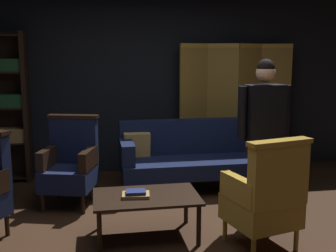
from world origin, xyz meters
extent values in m
plane|color=#331E11|center=(0.00, 0.00, 0.00)|extent=(10.00, 10.00, 0.00)
cube|color=black|center=(0.00, 2.45, 1.40)|extent=(7.20, 0.10, 2.80)
cube|color=olive|center=(0.63, 2.21, 0.95)|extent=(0.45, 0.16, 1.90)
cube|color=#B78E33|center=(0.63, 2.21, 1.87)|extent=(0.45, 0.17, 0.06)
cube|color=olive|center=(1.07, 2.19, 0.95)|extent=(0.44, 0.20, 1.90)
cube|color=#B78E33|center=(1.07, 2.19, 1.87)|extent=(0.44, 0.21, 0.06)
cube|color=olive|center=(1.49, 2.20, 0.95)|extent=(0.43, 0.22, 1.90)
cube|color=#B78E33|center=(1.49, 2.20, 1.87)|extent=(0.43, 0.23, 0.06)
cube|color=olive|center=(1.92, 2.23, 0.95)|extent=(0.45, 0.16, 1.90)
cube|color=#B78E33|center=(1.92, 2.23, 1.87)|extent=(0.45, 0.17, 0.06)
cube|color=black|center=(-1.73, 2.18, 1.02)|extent=(0.06, 0.32, 2.05)
cylinder|color=black|center=(-0.40, 1.05, 0.11)|extent=(0.07, 0.07, 0.22)
cylinder|color=black|center=(1.50, 1.05, 0.11)|extent=(0.07, 0.07, 0.22)
cylinder|color=black|center=(-0.40, 1.65, 0.11)|extent=(0.07, 0.07, 0.22)
cylinder|color=black|center=(1.50, 1.65, 0.11)|extent=(0.07, 0.07, 0.22)
cube|color=#111938|center=(0.55, 1.35, 0.32)|extent=(2.10, 0.76, 0.20)
cube|color=#111938|center=(0.55, 1.66, 0.65)|extent=(2.10, 0.18, 0.46)
cube|color=#111938|center=(-0.43, 1.35, 0.55)|extent=(0.16, 0.68, 0.26)
cube|color=#111938|center=(1.53, 1.35, 0.55)|extent=(0.16, 0.68, 0.26)
cube|color=tan|center=(-0.28, 1.55, 0.57)|extent=(0.35, 0.17, 0.35)
cube|color=maroon|center=(1.38, 1.55, 0.57)|extent=(0.35, 0.15, 0.35)
cylinder|color=black|center=(-0.80, -0.24, 0.20)|extent=(0.04, 0.04, 0.39)
cylinder|color=black|center=(0.10, -0.24, 0.20)|extent=(0.04, 0.04, 0.39)
cylinder|color=black|center=(-0.80, 0.30, 0.20)|extent=(0.04, 0.04, 0.39)
cylinder|color=black|center=(0.10, 0.30, 0.20)|extent=(0.04, 0.04, 0.39)
cube|color=black|center=(-0.35, 0.03, 0.41)|extent=(1.00, 0.64, 0.03)
cylinder|color=#B78E33|center=(0.83, -0.05, 0.11)|extent=(0.04, 0.04, 0.22)
cylinder|color=#B78E33|center=(0.38, -0.16, 0.11)|extent=(0.04, 0.04, 0.22)
cylinder|color=#B78E33|center=(0.94, -0.49, 0.11)|extent=(0.04, 0.04, 0.22)
cylinder|color=#B78E33|center=(0.49, -0.60, 0.11)|extent=(0.04, 0.04, 0.22)
cube|color=#B79338|center=(0.66, -0.33, 0.34)|extent=(0.68, 0.68, 0.24)
cube|color=#B79338|center=(0.72, -0.55, 0.73)|extent=(0.57, 0.25, 0.54)
cube|color=#B78E33|center=(0.72, -0.55, 1.02)|extent=(0.61, 0.27, 0.04)
cube|color=#B78E33|center=(0.89, -0.27, 0.57)|extent=(0.21, 0.51, 0.22)
cube|color=#B78E33|center=(0.43, -0.38, 0.57)|extent=(0.21, 0.51, 0.22)
cylinder|color=black|center=(-1.68, 0.30, 0.11)|extent=(0.04, 0.04, 0.22)
cylinder|color=black|center=(-1.41, 0.87, 0.11)|extent=(0.04, 0.04, 0.22)
cylinder|color=black|center=(-0.97, 0.74, 0.11)|extent=(0.04, 0.04, 0.22)
cylinder|color=black|center=(-1.28, 1.31, 0.11)|extent=(0.04, 0.04, 0.22)
cylinder|color=black|center=(-0.84, 1.18, 0.11)|extent=(0.04, 0.04, 0.22)
cube|color=#111938|center=(-1.12, 1.02, 0.34)|extent=(0.69, 0.69, 0.24)
cube|color=#111938|center=(-1.06, 1.25, 0.73)|extent=(0.57, 0.27, 0.54)
cube|color=black|center=(-1.06, 1.25, 1.02)|extent=(0.61, 0.29, 0.04)
cube|color=black|center=(-1.36, 1.09, 0.57)|extent=(0.22, 0.51, 0.22)
cube|color=black|center=(-0.89, 0.96, 0.57)|extent=(0.22, 0.51, 0.22)
cylinder|color=black|center=(0.99, 0.29, 0.43)|extent=(0.12, 0.12, 0.86)
cylinder|color=black|center=(0.85, 0.28, 0.43)|extent=(0.12, 0.12, 0.86)
cube|color=maroon|center=(0.92, 0.28, 0.90)|extent=(0.34, 0.19, 0.09)
cube|color=black|center=(0.92, 0.28, 1.15)|extent=(0.42, 0.25, 0.58)
cube|color=white|center=(0.91, 0.39, 1.18)|extent=(0.14, 0.03, 0.41)
cube|color=maroon|center=(0.91, 0.40, 1.41)|extent=(0.09, 0.03, 0.04)
cylinder|color=black|center=(1.17, 0.31, 1.16)|extent=(0.09, 0.09, 0.54)
cylinder|color=black|center=(0.67, 0.26, 1.16)|extent=(0.09, 0.09, 0.54)
sphere|color=tan|center=(0.92, 0.28, 1.56)|extent=(0.20, 0.20, 0.20)
sphere|color=black|center=(0.92, 0.28, 1.61)|extent=(0.18, 0.18, 0.18)
cube|color=#9E7A47|center=(-0.45, 0.01, 0.44)|extent=(0.28, 0.21, 0.03)
cube|color=navy|center=(-0.45, 0.01, 0.47)|extent=(0.19, 0.15, 0.03)
camera|label=1|loc=(-0.80, -3.74, 1.75)|focal=44.50mm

